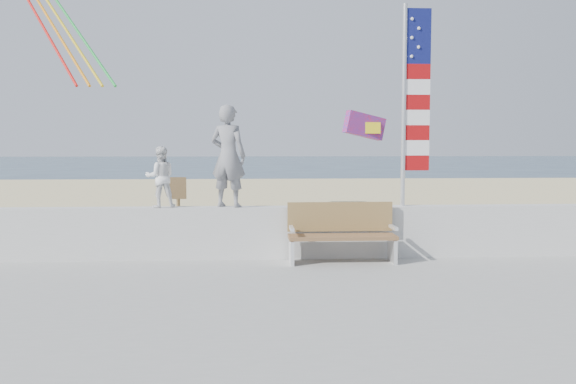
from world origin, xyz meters
name	(u,v)px	position (x,y,z in m)	size (l,w,h in m)	color
ground	(282,296)	(0.00, 0.00, 0.00)	(220.00, 220.00, 0.00)	#293F53
sand	(266,218)	(0.00, 9.00, 0.04)	(90.00, 40.00, 0.08)	beige
seawall	(276,232)	(0.00, 2.00, 0.63)	(30.00, 0.35, 0.90)	silver
adult	(228,156)	(-0.82, 2.00, 1.96)	(0.64, 0.42, 1.76)	gray
child	(160,177)	(-1.98, 2.00, 1.60)	(0.51, 0.40, 1.05)	white
bench	(341,232)	(1.09, 1.55, 0.69)	(1.80, 0.57, 1.00)	brown
flag	(411,97)	(2.36, 2.00, 2.99)	(0.50, 0.08, 3.50)	silver
parafoil_kite	(366,126)	(1.86, 3.57, 2.53)	(0.90, 0.44, 0.60)	red
sign	(178,208)	(-1.83, 3.18, 0.94)	(0.32, 0.07, 1.46)	olive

